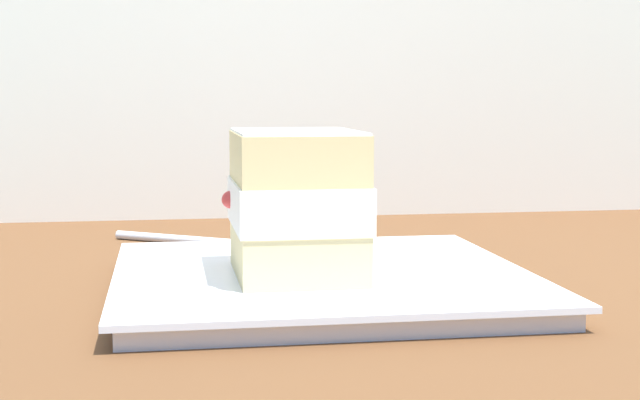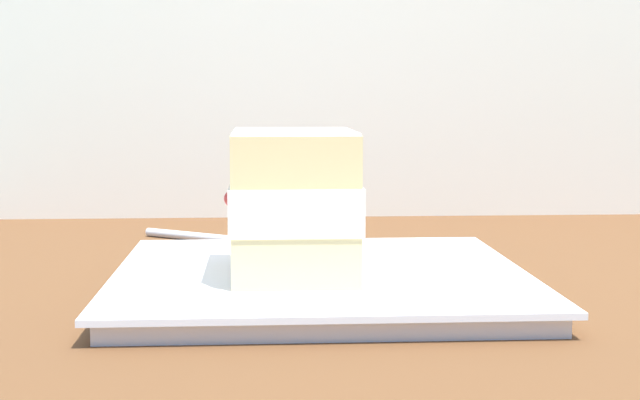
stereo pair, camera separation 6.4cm
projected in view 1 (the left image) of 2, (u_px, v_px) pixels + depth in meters
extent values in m
cube|color=brown|center=(538.00, 341.00, 0.60)|extent=(1.29, 0.99, 0.04)
cube|color=white|center=(320.00, 284.00, 0.65)|extent=(0.26, 0.26, 0.01)
cube|color=white|center=(320.00, 272.00, 0.65)|extent=(0.28, 0.28, 0.00)
cube|color=#EAD18C|center=(297.00, 251.00, 0.62)|extent=(0.11, 0.08, 0.03)
cube|color=white|center=(296.00, 204.00, 0.62)|extent=(0.11, 0.08, 0.03)
sphere|color=red|center=(359.00, 215.00, 0.59)|extent=(0.01, 0.01, 0.01)
sphere|color=red|center=(231.00, 200.00, 0.65)|extent=(0.01, 0.01, 0.01)
sphere|color=red|center=(342.00, 206.00, 0.65)|extent=(0.01, 0.01, 0.01)
sphere|color=red|center=(342.00, 196.00, 0.65)|extent=(0.01, 0.01, 0.01)
cube|color=#EAD18C|center=(296.00, 157.00, 0.62)|extent=(0.11, 0.08, 0.03)
cube|color=white|center=(296.00, 132.00, 0.62)|extent=(0.11, 0.08, 0.00)
cylinder|color=silver|center=(181.00, 240.00, 0.85)|extent=(0.09, 0.12, 0.01)
cube|color=silver|center=(264.00, 246.00, 0.82)|extent=(0.04, 0.04, 0.01)
cylinder|color=slate|center=(408.00, 324.00, 1.75)|extent=(0.07, 0.07, 0.80)
cylinder|color=slate|center=(500.00, 329.00, 1.71)|extent=(0.07, 0.07, 0.80)
cube|color=silver|center=(431.00, 4.00, 4.06)|extent=(5.94, 3.76, 2.40)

